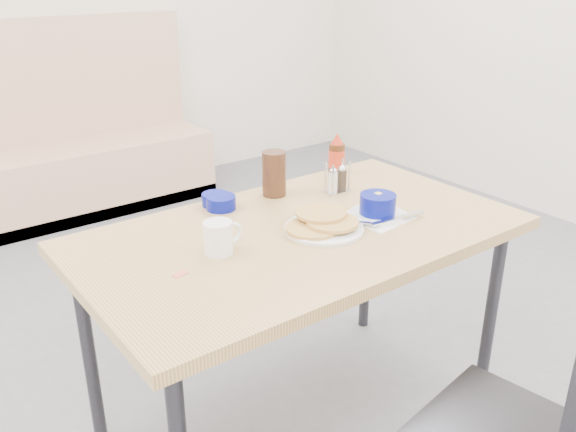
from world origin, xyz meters
TOP-DOWN VIEW (x-y plane):
  - booth_bench at (0.00, 2.78)m, footprint 1.90×0.56m
  - dining_table at (0.00, 0.25)m, footprint 1.40×0.80m
  - diner_chair at (0.07, -0.59)m, footprint 0.47×0.47m
  - pancake_plate at (0.05, 0.20)m, footprint 0.27×0.25m
  - coffee_mug at (-0.29, 0.26)m, footprint 0.12×0.09m
  - grits_setting at (0.26, 0.17)m, footprint 0.24×0.22m
  - creamer_bowl at (-0.11, 0.59)m, footprint 0.09×0.09m
  - butter_bowl at (-0.11, 0.55)m, footprint 0.10×0.10m
  - amber_tumbler at (0.11, 0.55)m, footprint 0.11×0.11m
  - condiment_caddy at (0.31, 0.44)m, footprint 0.10×0.06m
  - syrup_bottle at (0.44, 0.59)m, footprint 0.06×0.06m
  - sugar_wrapper at (-0.45, 0.21)m, footprint 0.05×0.04m

SIDE VIEW (x-z plane):
  - booth_bench at x=0.00m, z-range -0.26..0.96m
  - diner_chair at x=0.07m, z-range 0.07..0.97m
  - dining_table at x=0.00m, z-range 0.32..1.08m
  - sugar_wrapper at x=-0.45m, z-range 0.76..0.76m
  - pancake_plate at x=0.05m, z-range 0.76..0.80m
  - creamer_bowl at x=-0.11m, z-range 0.76..0.80m
  - butter_bowl at x=-0.11m, z-range 0.76..0.81m
  - grits_setting at x=0.26m, z-range 0.75..0.84m
  - condiment_caddy at x=0.31m, z-range 0.74..0.86m
  - coffee_mug at x=-0.29m, z-range 0.76..0.86m
  - syrup_bottle at x=0.44m, z-range 0.75..0.92m
  - amber_tumbler at x=0.11m, z-range 0.76..0.92m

